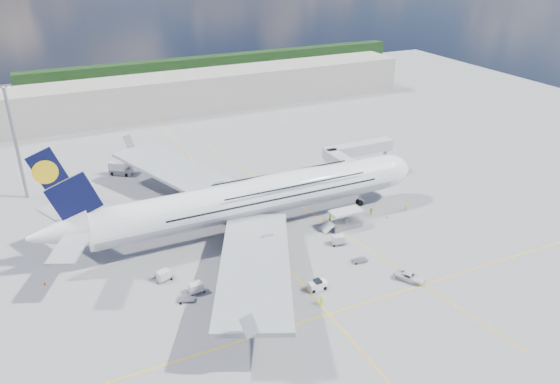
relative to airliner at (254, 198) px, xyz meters
name	(u,v)px	position (x,y,z in m)	size (l,w,h in m)	color
ground	(274,253)	(-0.26, -10.00, -6.87)	(300.00, 300.00, 0.00)	gray
taxi_line_main	(274,253)	(-0.26, -10.00, -6.86)	(0.25, 220.00, 0.01)	yellow
taxi_line_cross	(329,314)	(-0.26, -30.00, -6.86)	(120.00, 0.25, 0.01)	yellow
taxi_line_diag	(315,215)	(13.74, 0.00, -6.86)	(0.25, 100.00, 0.01)	yellow
airliner	(254,198)	(0.00, 0.00, 0.00)	(77.26, 79.15, 23.71)	white
jet_bridge	(353,156)	(29.55, 10.94, -0.02)	(18.80, 12.10, 8.50)	#B7B7BC
cargo_loader	(344,221)	(16.56, -7.11, -5.62)	(8.53, 3.20, 3.67)	silver
light_mast	(15,142)	(-40.26, 35.00, 6.34)	(3.00, 0.70, 25.50)	gray
terminal	(150,97)	(-0.26, 85.00, -0.87)	(180.00, 16.00, 12.00)	#B2AD9E
tree_line	(221,65)	(39.74, 130.00, -2.87)	(160.00, 6.00, 8.00)	#193814
dolly_row_a	(186,299)	(-19.16, -17.29, -6.56)	(3.07, 2.39, 0.40)	gray
dolly_row_b	(164,275)	(-20.91, -10.01, -5.88)	(3.26, 2.49, 1.84)	gray
dolly_row_c	(234,265)	(-8.99, -12.21, -5.93)	(2.89, 1.75, 1.74)	gray
dolly_back	(196,288)	(-17.05, -15.83, -5.90)	(2.95, 1.75, 1.79)	gray
dolly_nose_far	(338,240)	(11.92, -12.41, -5.89)	(3.12, 2.05, 1.83)	gray
dolly_nose_near	(360,260)	(12.30, -19.37, -6.56)	(2.86, 1.74, 0.40)	gray
baggage_tug	(318,285)	(1.31, -23.60, -6.04)	(3.03, 1.45, 1.88)	white
catering_truck_inner	(193,200)	(-8.15, 14.30, -5.21)	(5.90, 2.33, 3.52)	gray
catering_truck_outer	(121,169)	(-18.78, 39.04, -5.28)	(6.24, 4.97, 3.43)	gray
service_van	(410,277)	(16.75, -27.98, -6.19)	(2.27, 4.92, 1.37)	white
crew_nose	(406,207)	(32.06, -6.61, -5.89)	(0.71, 0.47, 1.96)	#BEDC17
crew_loader	(371,212)	(24.38, -5.13, -6.03)	(0.82, 0.64, 1.69)	#D5F219
crew_wing	(261,282)	(-6.67, -18.76, -6.10)	(0.90, 0.38, 1.54)	#94E918
crew_van	(330,217)	(15.35, -3.59, -6.04)	(0.81, 0.53, 1.66)	#A0FD1A
crew_tug	(322,300)	(-0.11, -27.48, -5.99)	(1.13, 0.65, 1.76)	#96E518
cone_nose	(387,217)	(26.54, -7.60, -6.63)	(0.38, 0.38, 0.48)	#FF640D
cone_wing_left_inner	(205,221)	(-8.12, 6.95, -6.63)	(0.39, 0.39, 0.50)	#FF640D
cone_wing_left_outer	(164,177)	(-9.79, 32.76, -6.61)	(0.43, 0.43, 0.54)	#FF640D
cone_wing_right_inner	(264,242)	(-0.68, -6.13, -6.56)	(0.51, 0.51, 0.64)	#FF640D
cone_wing_right_outer	(233,300)	(-12.42, -20.52, -6.64)	(0.38, 0.38, 0.48)	#FF640D
cone_tail	(45,283)	(-39.33, -2.76, -6.59)	(0.45, 0.45, 0.57)	#FF640D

